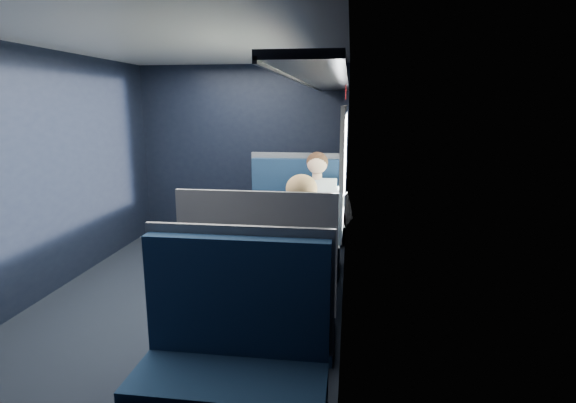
# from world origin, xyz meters

# --- Properties ---
(ground) EXTENTS (2.80, 4.20, 0.01)m
(ground) POSITION_xyz_m (0.00, 0.00, -0.01)
(ground) COLOR black
(room_shell) EXTENTS (3.00, 4.40, 2.40)m
(room_shell) POSITION_xyz_m (0.02, 0.00, 1.48)
(room_shell) COLOR black
(room_shell) RESTS_ON ground
(table) EXTENTS (0.62, 1.00, 0.74)m
(table) POSITION_xyz_m (1.03, 0.00, 0.66)
(table) COLOR #54565E
(table) RESTS_ON ground
(seat_bay_near) EXTENTS (1.05, 0.62, 1.26)m
(seat_bay_near) POSITION_xyz_m (0.84, 0.87, 0.42)
(seat_bay_near) COLOR #0C1C36
(seat_bay_near) RESTS_ON ground
(seat_bay_far) EXTENTS (1.04, 0.62, 1.26)m
(seat_bay_far) POSITION_xyz_m (0.85, -0.87, 0.41)
(seat_bay_far) COLOR #0C1C36
(seat_bay_far) RESTS_ON ground
(seat_row_front) EXTENTS (1.04, 0.51, 1.16)m
(seat_row_front) POSITION_xyz_m (0.85, 1.80, 0.41)
(seat_row_front) COLOR #0C1C36
(seat_row_front) RESTS_ON ground
(seat_row_back) EXTENTS (1.04, 0.51, 1.16)m
(seat_row_back) POSITION_xyz_m (0.85, -1.80, 0.41)
(seat_row_back) COLOR #0C1C36
(seat_row_back) RESTS_ON ground
(man) EXTENTS (0.53, 0.56, 1.32)m
(man) POSITION_xyz_m (1.10, 0.70, 0.72)
(man) COLOR black
(man) RESTS_ON ground
(woman) EXTENTS (0.53, 0.56, 1.32)m
(woman) POSITION_xyz_m (1.10, -0.71, 0.73)
(woman) COLOR black
(woman) RESTS_ON ground
(papers) EXTENTS (0.54, 0.76, 0.01)m
(papers) POSITION_xyz_m (1.07, 0.12, 0.74)
(papers) COLOR white
(papers) RESTS_ON table
(laptop) EXTENTS (0.34, 0.40, 0.27)m
(laptop) POSITION_xyz_m (1.34, 0.05, 0.81)
(laptop) COLOR silver
(laptop) RESTS_ON table
(bottle_small) EXTENTS (0.06, 0.06, 0.22)m
(bottle_small) POSITION_xyz_m (1.33, 0.26, 0.84)
(bottle_small) COLOR silver
(bottle_small) RESTS_ON table
(cup) EXTENTS (0.08, 0.08, 0.10)m
(cup) POSITION_xyz_m (1.23, 0.30, 0.79)
(cup) COLOR white
(cup) RESTS_ON table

